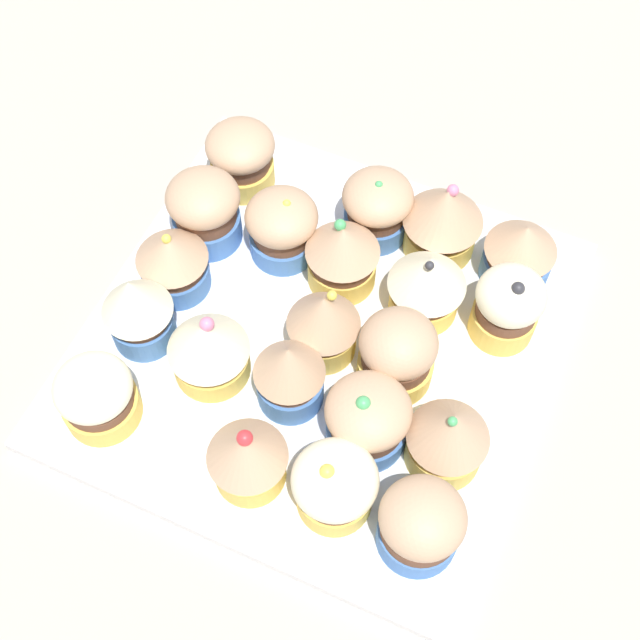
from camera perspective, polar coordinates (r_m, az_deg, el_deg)
The scene contains 23 objects.
ground_plane at distance 75.16cm, azimuth 0.00°, elevation -2.18°, with size 180.00×180.00×3.00cm, color #B2A899.
baking_tray at distance 73.32cm, azimuth 0.00°, elevation -1.41°, with size 36.92×36.92×1.20cm.
cupcake_0 at distance 63.33cm, azimuth 6.51°, elevation -12.94°, with size 6.12×6.12×6.97cm.
cupcake_1 at distance 65.46cm, azimuth 8.26°, elevation -7.44°, with size 6.16×6.16×7.79cm.
cupcake_2 at distance 71.57cm, azimuth 12.02°, elevation 0.92°, with size 5.59×5.59×7.67cm.
cupcake_3 at distance 75.03cm, azimuth 12.76°, elevation 4.33°, with size 6.04×6.04×6.73cm.
cupcake_4 at distance 64.05cm, azimuth 0.96°, elevation -10.61°, with size 6.28×6.28×6.77cm.
cupcake_5 at distance 65.99cm, azimuth 3.08°, elevation -6.38°, with size 6.48×6.48×6.95cm.
cupcake_6 at distance 68.21cm, azimuth 5.00°, elevation -2.12°, with size 6.06×6.06×7.40cm.
cupcake_7 at distance 71.48cm, azimuth 6.91°, elevation 2.39°, with size 6.41×6.41×7.56cm.
cupcake_8 at distance 75.12cm, azimuth 7.94°, elevation 6.48°, with size 6.82×6.82×7.93cm.
cupcake_9 at distance 64.66cm, azimuth -4.84°, elevation -8.67°, with size 6.00×6.00×7.45cm.
cupcake_10 at distance 66.86cm, azimuth -1.82°, elevation -3.51°, with size 5.54×5.54×7.68cm.
cupcake_11 at distance 68.98cm, azimuth 0.23°, elevation -0.17°, with size 5.86×5.86×7.76cm.
cupcake_12 at distance 72.75cm, azimuth 1.46°, elevation 4.26°, with size 6.20×6.20×7.43cm.
cupcake_13 at distance 76.08cm, azimuth 3.62°, elevation 7.32°, with size 6.08×6.08×6.80cm.
cupcake_14 at distance 68.85cm, azimuth -7.22°, elevation -1.78°, with size 6.49×6.49×7.30cm.
cupcake_15 at distance 74.77cm, azimuth -2.46°, elevation 6.03°, with size 6.16×6.16×6.77cm.
cupcake_16 at distance 69.14cm, azimuth -14.22°, elevation -4.73°, with size 6.01×6.01×6.14cm.
cupcake_17 at distance 70.77cm, azimuth -11.71°, elevation 0.71°, with size 5.70×5.70×8.00cm.
cupcake_18 at distance 73.74cm, azimuth -9.46°, elevation 3.82°, with size 6.01×6.01×6.85cm.
cupcake_19 at distance 75.97cm, azimuth -7.44°, elevation 7.08°, with size 6.28×6.28×7.20cm.
cupcake_20 at distance 79.77cm, azimuth -5.10°, elevation 10.45°, with size 6.13×6.13×6.48cm.
Camera 1 is at (-32.15, -14.34, 64.91)cm, focal length 49.66 mm.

